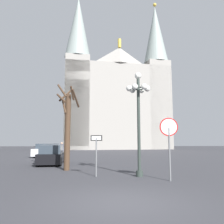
{
  "coord_description": "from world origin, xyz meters",
  "views": [
    {
      "loc": [
        -0.62,
        -6.92,
        1.86
      ],
      "look_at": [
        0.69,
        20.65,
        5.3
      ],
      "focal_mm": 35.87,
      "sensor_mm": 36.0,
      "label": 1
    }
  ],
  "objects_px": {
    "stop_sign": "(169,136)",
    "one_way_arrow_sign": "(96,150)",
    "cathedral": "(116,99)",
    "pedestrian_walking": "(62,149)",
    "street_lamp": "(138,106)",
    "bare_tree": "(67,126)",
    "parked_car_far_black": "(52,155)",
    "parked_car_near_white": "(48,151)"
  },
  "relations": [
    {
      "from": "stop_sign",
      "to": "one_way_arrow_sign",
      "type": "distance_m",
      "value": 3.75
    },
    {
      "from": "stop_sign",
      "to": "one_way_arrow_sign",
      "type": "xyz_separation_m",
      "value": [
        -3.41,
        1.39,
        -0.71
      ]
    },
    {
      "from": "cathedral",
      "to": "pedestrian_walking",
      "type": "xyz_separation_m",
      "value": [
        -6.85,
        -25.42,
        -9.68
      ]
    },
    {
      "from": "pedestrian_walking",
      "to": "one_way_arrow_sign",
      "type": "bearing_deg",
      "value": -70.78
    },
    {
      "from": "street_lamp",
      "to": "bare_tree",
      "type": "height_order",
      "value": "street_lamp"
    },
    {
      "from": "parked_car_far_black",
      "to": "bare_tree",
      "type": "bearing_deg",
      "value": -64.15
    },
    {
      "from": "cathedral",
      "to": "pedestrian_walking",
      "type": "bearing_deg",
      "value": -105.09
    },
    {
      "from": "stop_sign",
      "to": "parked_car_far_black",
      "type": "bearing_deg",
      "value": 133.64
    },
    {
      "from": "stop_sign",
      "to": "parked_car_far_black",
      "type": "relative_size",
      "value": 0.7
    },
    {
      "from": "bare_tree",
      "to": "parked_car_near_white",
      "type": "height_order",
      "value": "bare_tree"
    },
    {
      "from": "bare_tree",
      "to": "parked_car_near_white",
      "type": "xyz_separation_m",
      "value": [
        -3.74,
        11.21,
        -2.03
      ]
    },
    {
      "from": "stop_sign",
      "to": "bare_tree",
      "type": "distance_m",
      "value": 6.59
    },
    {
      "from": "one_way_arrow_sign",
      "to": "street_lamp",
      "type": "bearing_deg",
      "value": -2.51
    },
    {
      "from": "cathedral",
      "to": "bare_tree",
      "type": "xyz_separation_m",
      "value": [
        -5.2,
        -33.11,
        -7.95
      ]
    },
    {
      "from": "one_way_arrow_sign",
      "to": "parked_car_near_white",
      "type": "xyz_separation_m",
      "value": [
        -5.63,
        13.68,
        -0.67
      ]
    },
    {
      "from": "stop_sign",
      "to": "bare_tree",
      "type": "xyz_separation_m",
      "value": [
        -5.3,
        3.86,
        0.66
      ]
    },
    {
      "from": "parked_car_near_white",
      "to": "cathedral",
      "type": "bearing_deg",
      "value": 67.79
    },
    {
      "from": "cathedral",
      "to": "parked_car_far_black",
      "type": "xyz_separation_m",
      "value": [
        -6.87,
        -29.67,
        -9.98
      ]
    },
    {
      "from": "parked_car_far_black",
      "to": "one_way_arrow_sign",
      "type": "bearing_deg",
      "value": -58.98
    },
    {
      "from": "cathedral",
      "to": "one_way_arrow_sign",
      "type": "height_order",
      "value": "cathedral"
    },
    {
      "from": "one_way_arrow_sign",
      "to": "street_lamp",
      "type": "distance_m",
      "value": 3.18
    },
    {
      "from": "stop_sign",
      "to": "parked_car_near_white",
      "type": "distance_m",
      "value": 17.63
    },
    {
      "from": "bare_tree",
      "to": "street_lamp",
      "type": "bearing_deg",
      "value": -32.04
    },
    {
      "from": "bare_tree",
      "to": "parked_car_far_black",
      "type": "bearing_deg",
      "value": 115.85
    },
    {
      "from": "street_lamp",
      "to": "bare_tree",
      "type": "bearing_deg",
      "value": 147.96
    },
    {
      "from": "street_lamp",
      "to": "pedestrian_walking",
      "type": "bearing_deg",
      "value": 119.3
    },
    {
      "from": "cathedral",
      "to": "parked_car_far_black",
      "type": "bearing_deg",
      "value": -103.03
    },
    {
      "from": "bare_tree",
      "to": "parked_car_far_black",
      "type": "distance_m",
      "value": 4.33
    },
    {
      "from": "street_lamp",
      "to": "pedestrian_walking",
      "type": "distance_m",
      "value": 12.05
    },
    {
      "from": "cathedral",
      "to": "stop_sign",
      "type": "distance_m",
      "value": 37.96
    },
    {
      "from": "pedestrian_walking",
      "to": "parked_car_far_black",
      "type": "bearing_deg",
      "value": -90.16
    },
    {
      "from": "cathedral",
      "to": "street_lamp",
      "type": "distance_m",
      "value": 36.38
    },
    {
      "from": "one_way_arrow_sign",
      "to": "parked_car_far_black",
      "type": "relative_size",
      "value": 0.51
    },
    {
      "from": "cathedral",
      "to": "parked_car_far_black",
      "type": "height_order",
      "value": "cathedral"
    },
    {
      "from": "stop_sign",
      "to": "parked_car_near_white",
      "type": "bearing_deg",
      "value": 120.95
    },
    {
      "from": "street_lamp",
      "to": "stop_sign",
      "type": "bearing_deg",
      "value": -47.31
    },
    {
      "from": "parked_car_near_white",
      "to": "pedestrian_walking",
      "type": "xyz_separation_m",
      "value": [
        2.09,
        -3.52,
        0.3
      ]
    },
    {
      "from": "street_lamp",
      "to": "parked_car_near_white",
      "type": "xyz_separation_m",
      "value": [
        -7.85,
        13.78,
        -2.94
      ]
    },
    {
      "from": "parked_car_near_white",
      "to": "pedestrian_walking",
      "type": "relative_size",
      "value": 2.83
    },
    {
      "from": "one_way_arrow_sign",
      "to": "street_lamp",
      "type": "xyz_separation_m",
      "value": [
        2.21,
        -0.1,
        2.27
      ]
    },
    {
      "from": "pedestrian_walking",
      "to": "bare_tree",
      "type": "bearing_deg",
      "value": -77.85
    },
    {
      "from": "street_lamp",
      "to": "one_way_arrow_sign",
      "type": "bearing_deg",
      "value": 177.49
    }
  ]
}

